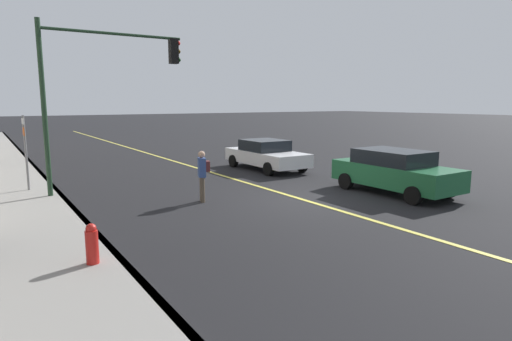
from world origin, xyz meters
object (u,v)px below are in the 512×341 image
at_px(car_white, 266,154).
at_px(fire_hydrant, 92,248).
at_px(pedestrian_with_backpack, 203,172).
at_px(car_green, 395,171).
at_px(street_sign_post, 25,148).
at_px(traffic_light_mast, 101,78).

xyz_separation_m(car_white, fire_hydrant, (-8.64, 9.88, -0.26)).
bearing_deg(car_white, fire_hydrant, 131.16).
bearing_deg(fire_hydrant, pedestrian_with_backpack, -46.49).
bearing_deg(car_green, pedestrian_with_backpack, 68.47).
bearing_deg(pedestrian_with_backpack, street_sign_post, 46.49).
relative_size(car_green, pedestrian_with_backpack, 2.71).
height_order(car_green, pedestrian_with_backpack, pedestrian_with_backpack).
bearing_deg(fire_hydrant, street_sign_post, 2.05).
bearing_deg(street_sign_post, car_green, -122.22).
relative_size(car_green, fire_hydrant, 4.79).
relative_size(car_green, street_sign_post, 1.63).
distance_m(car_green, car_white, 7.04).
xyz_separation_m(car_green, pedestrian_with_backpack, (2.48, 6.29, 0.16)).
distance_m(car_white, street_sign_post, 10.23).
relative_size(car_white, traffic_light_mast, 0.81).
bearing_deg(fire_hydrant, car_green, -81.22).
height_order(pedestrian_with_backpack, street_sign_post, street_sign_post).
relative_size(traffic_light_mast, street_sign_post, 2.11).
relative_size(car_white, fire_hydrant, 5.00).
relative_size(traffic_light_mast, fire_hydrant, 6.18).
xyz_separation_m(car_white, traffic_light_mast, (-1.58, 7.84, 3.30)).
xyz_separation_m(car_green, traffic_light_mast, (5.42, 8.59, 3.21)).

